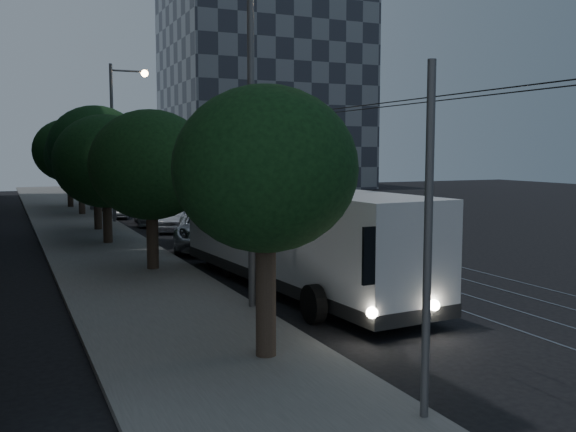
# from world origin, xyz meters

# --- Properties ---
(ground) EXTENTS (120.00, 120.00, 0.00)m
(ground) POSITION_xyz_m (0.00, 0.00, 0.00)
(ground) COLOR black
(ground) RESTS_ON ground
(sidewalk) EXTENTS (5.00, 90.00, 0.15)m
(sidewalk) POSITION_xyz_m (-7.50, 20.00, 0.07)
(sidewalk) COLOR slate
(sidewalk) RESTS_ON ground
(tram_rails) EXTENTS (4.52, 90.00, 0.02)m
(tram_rails) POSITION_xyz_m (2.50, 20.00, 0.01)
(tram_rails) COLOR gray
(tram_rails) RESTS_ON ground
(overhead_wires) EXTENTS (2.23, 90.00, 6.00)m
(overhead_wires) POSITION_xyz_m (-4.97, 20.00, 3.47)
(overhead_wires) COLOR black
(overhead_wires) RESTS_ON ground
(building_distant_right) EXTENTS (22.00, 18.00, 24.00)m
(building_distant_right) POSITION_xyz_m (18.00, 55.00, 12.00)
(building_distant_right) COLOR #32353F
(building_distant_right) RESTS_ON ground
(trolleybus) EXTENTS (3.66, 13.03, 5.63)m
(trolleybus) POSITION_xyz_m (-2.90, 0.59, 1.78)
(trolleybus) COLOR silver
(trolleybus) RESTS_ON ground
(pickup_silver) EXTENTS (4.89, 7.17, 1.82)m
(pickup_silver) POSITION_xyz_m (-2.77, 10.24, 0.91)
(pickup_silver) COLOR #AFB2B7
(pickup_silver) RESTS_ON ground
(car_white_a) EXTENTS (3.25, 4.65, 1.47)m
(car_white_a) POSITION_xyz_m (-2.70, 17.25, 0.73)
(car_white_a) COLOR white
(car_white_a) RESTS_ON ground
(car_white_b) EXTENTS (2.76, 5.53, 1.54)m
(car_white_b) POSITION_xyz_m (-3.05, 21.13, 0.77)
(car_white_b) COLOR #AEADB2
(car_white_b) RESTS_ON ground
(car_white_c) EXTENTS (2.30, 4.11, 1.28)m
(car_white_c) POSITION_xyz_m (-4.30, 25.91, 0.64)
(car_white_c) COLOR silver
(car_white_c) RESTS_ON ground
(car_white_d) EXTENTS (2.89, 4.41, 1.40)m
(car_white_d) POSITION_xyz_m (-4.30, 32.67, 0.70)
(car_white_d) COLOR silver
(car_white_d) RESTS_ON ground
(tree_0) EXTENTS (3.92, 3.92, 5.94)m
(tree_0) POSITION_xyz_m (-6.50, -5.96, 4.15)
(tree_0) COLOR #33261C
(tree_0) RESTS_ON ground
(tree_1) EXTENTS (4.54, 4.54, 6.07)m
(tree_1) POSITION_xyz_m (-6.50, 5.29, 4.02)
(tree_1) COLOR #33261C
(tree_1) RESTS_ON ground
(tree_2) EXTENTS (4.93, 4.93, 6.27)m
(tree_2) POSITION_xyz_m (-7.00, 12.97, 4.04)
(tree_2) COLOR #33261C
(tree_2) RESTS_ON ground
(tree_3) EXTENTS (5.20, 5.20, 7.04)m
(tree_3) POSITION_xyz_m (-6.70, 18.58, 4.69)
(tree_3) COLOR #33261C
(tree_3) RESTS_ON ground
(tree_4) EXTENTS (4.82, 4.82, 6.42)m
(tree_4) POSITION_xyz_m (-6.50, 28.12, 4.24)
(tree_4) COLOR #33261C
(tree_4) RESTS_ON ground
(tree_5) EXTENTS (5.45, 5.45, 7.00)m
(tree_5) POSITION_xyz_m (-6.66, 34.43, 4.54)
(tree_5) COLOR #33261C
(tree_5) RESTS_ON ground
(streetlamp_near) EXTENTS (2.41, 0.44, 9.93)m
(streetlamp_near) POSITION_xyz_m (-4.79, -1.72, 5.99)
(streetlamp_near) COLOR #5B5B5D
(streetlamp_near) RESTS_ON ground
(streetlamp_far) EXTENTS (2.38, 0.44, 9.83)m
(streetlamp_far) POSITION_xyz_m (-4.79, 22.28, 5.93)
(streetlamp_far) COLOR #5B5B5D
(streetlamp_far) RESTS_ON ground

